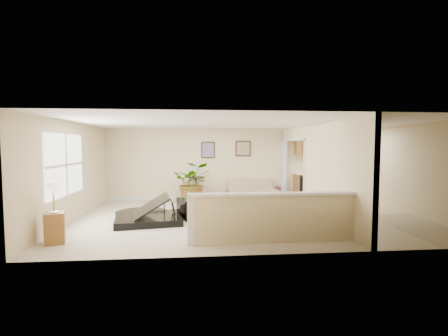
{
  "coord_description": "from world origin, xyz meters",
  "views": [
    {
      "loc": [
        -1.43,
        -8.46,
        1.91
      ],
      "look_at": [
        -0.62,
        0.4,
        1.29
      ],
      "focal_mm": 26.0,
      "sensor_mm": 36.0,
      "label": 1
    }
  ],
  "objects": [
    {
      "name": "piano",
      "position": [
        -2.62,
        -0.23,
        0.62
      ],
      "size": [
        2.02,
        2.06,
        1.49
      ],
      "rotation": [
        0.0,
        0.0,
        0.17
      ],
      "color": "black",
      "rests_on": "floor"
    },
    {
      "name": "lamp_stand",
      "position": [
        -4.15,
        -1.98,
        0.51
      ],
      "size": [
        0.45,
        0.45,
        1.21
      ],
      "color": "brown",
      "rests_on": "floor"
    },
    {
      "name": "small_plant",
      "position": [
        1.45,
        2.5,
        0.21
      ],
      "size": [
        0.35,
        0.35,
        0.5
      ],
      "color": "black",
      "rests_on": "floor"
    },
    {
      "name": "piano_bench",
      "position": [
        -1.6,
        -0.03,
        0.26
      ],
      "size": [
        0.64,
        0.86,
        0.51
      ],
      "primitive_type": "cube",
      "rotation": [
        0.0,
        0.0,
        0.37
      ],
      "color": "black",
      "rests_on": "floor"
    },
    {
      "name": "wall_mirror",
      "position": [
        0.3,
        2.97,
        1.8
      ],
      "size": [
        0.55,
        0.04,
        0.55
      ],
      "color": "#392014",
      "rests_on": "back_wall"
    },
    {
      "name": "left_wall",
      "position": [
        -4.5,
        0.0,
        1.25
      ],
      "size": [
        0.04,
        6.0,
        2.5
      ],
      "primitive_type": "cube",
      "color": "beige",
      "rests_on": "floor"
    },
    {
      "name": "accent_table",
      "position": [
        -1.38,
        2.65,
        0.53
      ],
      "size": [
        0.57,
        0.57,
        0.83
      ],
      "color": "black",
      "rests_on": "floor"
    },
    {
      "name": "right_wall",
      "position": [
        4.5,
        0.0,
        1.25
      ],
      "size": [
        0.04,
        6.0,
        2.5
      ],
      "primitive_type": "cube",
      "color": "beige",
      "rests_on": "floor"
    },
    {
      "name": "interior_partition",
      "position": [
        1.8,
        0.25,
        1.22
      ],
      "size": [
        0.18,
        5.99,
        2.5
      ],
      "color": "beige",
      "rests_on": "floor"
    },
    {
      "name": "loveseat",
      "position": [
        0.55,
        2.57,
        0.35
      ],
      "size": [
        1.69,
        1.04,
        0.93
      ],
      "rotation": [
        0.0,
        0.0,
        0.08
      ],
      "color": "tan",
      "rests_on": "floor"
    },
    {
      "name": "floor",
      "position": [
        0.0,
        0.0,
        0.0
      ],
      "size": [
        9.0,
        9.0,
        0.0
      ],
      "primitive_type": "plane",
      "color": "#C3B198",
      "rests_on": "ground"
    },
    {
      "name": "back_wall",
      "position": [
        0.0,
        3.0,
        1.25
      ],
      "size": [
        9.0,
        0.04,
        2.5
      ],
      "primitive_type": "cube",
      "color": "beige",
      "rests_on": "floor"
    },
    {
      "name": "pony_half_wall",
      "position": [
        0.08,
        -2.3,
        0.52
      ],
      "size": [
        3.42,
        0.22,
        1.0
      ],
      "color": "beige",
      "rests_on": "floor"
    },
    {
      "name": "palm_plant",
      "position": [
        -1.48,
        2.31,
        0.67
      ],
      "size": [
        1.31,
        1.17,
        1.36
      ],
      "color": "black",
      "rests_on": "floor"
    },
    {
      "name": "ceiling",
      "position": [
        0.0,
        0.0,
        2.5
      ],
      "size": [
        9.0,
        6.0,
        0.04
      ],
      "primitive_type": "cube",
      "color": "silver",
      "rests_on": "back_wall"
    },
    {
      "name": "wall_art_left",
      "position": [
        -0.95,
        2.97,
        1.75
      ],
      "size": [
        0.48,
        0.04,
        0.58
      ],
      "color": "#392014",
      "rests_on": "back_wall"
    },
    {
      "name": "kitchen_vinyl",
      "position": [
        3.15,
        0.0,
        0.0
      ],
      "size": [
        2.7,
        6.0,
        0.01
      ],
      "primitive_type": "cube",
      "color": "tan",
      "rests_on": "floor"
    },
    {
      "name": "front_wall",
      "position": [
        0.0,
        -3.0,
        1.25
      ],
      "size": [
        9.0,
        0.04,
        2.5
      ],
      "primitive_type": "cube",
      "color": "beige",
      "rests_on": "floor"
    },
    {
      "name": "left_window",
      "position": [
        -4.49,
        -0.5,
        1.45
      ],
      "size": [
        0.05,
        2.15,
        1.45
      ],
      "primitive_type": "cube",
      "color": "white",
      "rests_on": "left_wall"
    },
    {
      "name": "kitchen_cabinets",
      "position": [
        3.19,
        2.73,
        0.87
      ],
      "size": [
        2.36,
        0.65,
        2.33
      ],
      "color": "brown",
      "rests_on": "floor"
    }
  ]
}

